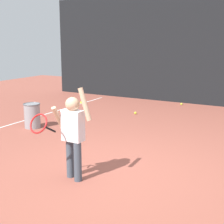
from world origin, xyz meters
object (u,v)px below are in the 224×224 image
Objects in this scene: tennis_player at (72,131)px; ball_hopper at (32,115)px; tennis_ball_2 at (81,102)px; tennis_ball_6 at (88,117)px; tennis_ball_3 at (135,113)px; tennis_ball_4 at (181,104)px.

tennis_player is 3.12m from ball_hopper.
tennis_ball_2 and tennis_ball_6 have the same top height.
tennis_ball_3 is at bearing 58.49° from ball_hopper.
tennis_ball_4 is at bearing 93.95° from tennis_player.
tennis_player reaches higher than tennis_ball_3.
tennis_ball_6 is (-1.55, -2.82, 0.00)m from tennis_ball_4.
tennis_player is 4.42m from tennis_ball_3.
ball_hopper reaches higher than tennis_ball_2.
tennis_ball_4 is (2.16, 4.20, -0.26)m from ball_hopper.
tennis_ball_2 is at bearing 102.79° from ball_hopper.
tennis_ball_3 and tennis_ball_6 have the same top height.
tennis_ball_4 is at bearing 62.78° from ball_hopper.
ball_hopper is 2.99m from tennis_ball_2.
tennis_ball_6 is at bearing -130.27° from tennis_ball_3.
tennis_ball_2 is at bearing 129.77° from tennis_ball_6.
tennis_player is at bearing -60.11° from tennis_ball_6.
tennis_ball_3 is (2.12, -0.52, 0.00)m from tennis_ball_2.
tennis_player is at bearing -36.97° from ball_hopper.
tennis_player is at bearing -76.64° from tennis_ball_3.
tennis_ball_3 is (-1.01, 4.25, -0.69)m from tennis_player.
tennis_ball_4 is at bearing 24.72° from tennis_ball_2.
ball_hopper is at bearing -117.22° from tennis_ball_4.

